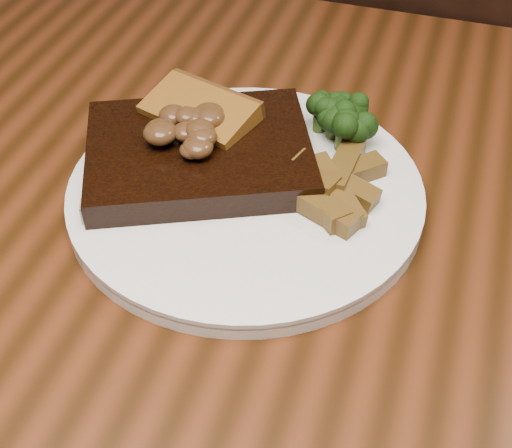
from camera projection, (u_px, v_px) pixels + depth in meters
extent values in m
cube|color=#4F230F|center=(226.00, 277.00, 0.57)|extent=(1.60, 0.90, 0.04)
cube|color=black|center=(484.00, 120.00, 1.17)|extent=(0.49, 0.49, 0.04)
cylinder|color=black|center=(384.00, 150.00, 1.51)|extent=(0.04, 0.04, 0.45)
cylinder|color=black|center=(330.00, 268.00, 1.26)|extent=(0.04, 0.04, 0.45)
cube|color=black|center=(504.00, 33.00, 0.85)|extent=(0.46, 0.07, 0.48)
cylinder|color=white|center=(246.00, 194.00, 0.60)|extent=(0.33, 0.33, 0.01)
cube|color=black|center=(199.00, 155.00, 0.61)|extent=(0.23, 0.21, 0.03)
cube|color=#BDB392|center=(171.00, 208.00, 0.57)|extent=(0.13, 0.07, 0.02)
cube|color=#9A591C|center=(201.00, 132.00, 0.64)|extent=(0.11, 0.08, 0.02)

